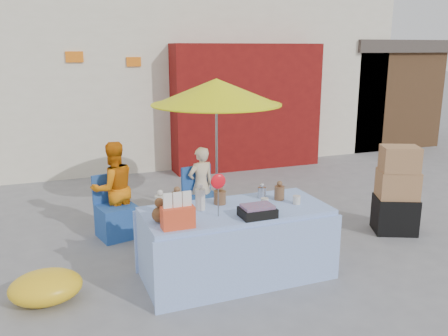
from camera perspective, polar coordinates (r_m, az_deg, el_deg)
name	(u,v)px	position (r m, az deg, el deg)	size (l,w,h in m)	color
ground	(216,262)	(5.85, -0.92, -11.19)	(80.00, 80.00, 0.00)	slate
backdrop	(135,24)	(12.72, -10.64, 16.69)	(14.00, 8.00, 7.80)	silver
market_table	(235,242)	(5.35, 1.35, -8.87)	(2.11, 1.01, 1.27)	#9ABFF7
chair_left	(117,219)	(6.65, -12.80, -5.99)	(0.58, 0.57, 0.85)	#214C9B
chair_right	(204,208)	(6.90, -2.45, -4.86)	(0.58, 0.57, 0.85)	#214C9B
vendor_orange	(114,188)	(6.65, -13.12, -2.40)	(0.63, 0.49, 1.30)	orange
vendor_beige	(201,185)	(6.93, -2.80, -2.07)	(0.41, 0.27, 1.14)	beige
umbrella	(216,92)	(6.92, -0.92, 9.09)	(1.90, 1.90, 2.09)	gray
box_stack	(397,193)	(6.97, 20.07, -2.86)	(0.69, 0.64, 1.23)	black
tarp_bundle	(46,287)	(5.27, -20.65, -13.26)	(0.73, 0.58, 0.33)	yellow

